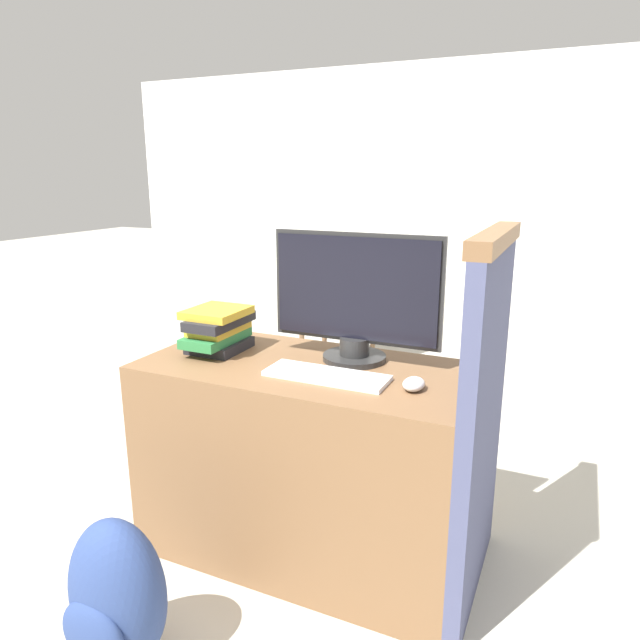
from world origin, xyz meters
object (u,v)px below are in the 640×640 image
at_px(keyboard, 327,376).
at_px(mouse, 414,384).
at_px(monitor, 355,299).
at_px(book_stack, 218,329).
at_px(far_chair, 343,298).
at_px(backpack, 116,597).

height_order(keyboard, mouse, mouse).
bearing_deg(monitor, book_stack, -167.52).
relative_size(mouse, far_chair, 0.10).
bearing_deg(mouse, book_stack, 173.74).
height_order(monitor, backpack, monitor).
height_order(monitor, far_chair, monitor).
xyz_separation_m(monitor, backpack, (-0.39, -0.82, -0.72)).
relative_size(keyboard, far_chair, 0.43).
height_order(monitor, keyboard, monitor).
height_order(backpack, far_chair, far_chair).
distance_m(keyboard, book_stack, 0.50).
bearing_deg(backpack, mouse, 43.41).
bearing_deg(mouse, backpack, -136.59).
distance_m(keyboard, mouse, 0.29).
height_order(mouse, backpack, mouse).
bearing_deg(far_chair, keyboard, -103.80).
bearing_deg(mouse, monitor, 144.12).
bearing_deg(book_stack, keyboard, -11.50).
xyz_separation_m(keyboard, far_chair, (-0.77, 2.03, -0.22)).
bearing_deg(backpack, book_stack, 98.79).
bearing_deg(mouse, keyboard, -177.20).
relative_size(backpack, far_chair, 0.49).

